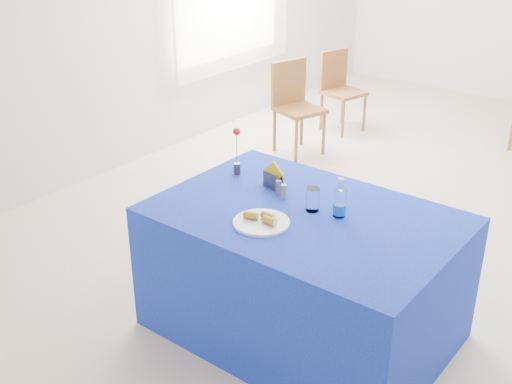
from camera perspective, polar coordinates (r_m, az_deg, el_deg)
floor at (r=5.24m, az=13.04°, el=-1.70°), size 7.00×7.00×0.00m
plate at (r=3.30m, az=0.48°, el=-2.73°), size 0.30×0.30×0.01m
drinking_glass at (r=3.43m, az=5.06°, el=-0.66°), size 0.07×0.07×0.13m
salt_shaker at (r=3.56m, az=2.47°, el=0.04°), size 0.03×0.03×0.08m
pepper_shaker at (r=3.60m, az=2.02°, el=0.39°), size 0.03×0.03×0.08m
blue_table at (r=3.61m, az=4.22°, el=-7.25°), size 1.60×1.10×0.76m
water_bottle at (r=3.38m, az=7.46°, el=-1.04°), size 0.07×0.07×0.21m
napkin_holder at (r=3.69m, az=1.52°, el=1.14°), size 0.15×0.08×0.16m
rose_vase at (r=3.83m, az=-1.72°, el=3.53°), size 0.05×0.05×0.29m
chair_win_a at (r=6.16m, az=3.45°, el=8.12°), size 0.49×0.49×0.88m
chair_win_b at (r=6.83m, az=7.40°, el=9.43°), size 0.45×0.45×0.83m
banana_pieces at (r=3.29m, az=0.62°, el=-2.28°), size 0.19×0.10×0.04m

